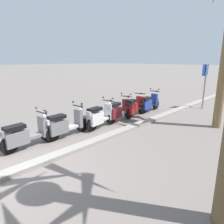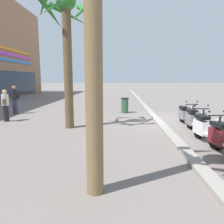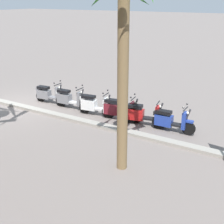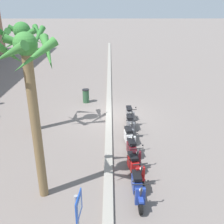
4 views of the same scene
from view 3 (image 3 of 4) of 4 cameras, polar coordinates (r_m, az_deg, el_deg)
name	(u,v)px [view 3 (image 3 of 4)]	position (r m, az deg, el deg)	size (l,w,h in m)	color
ground_plane	(20,106)	(15.82, -16.40, 1.13)	(200.00, 200.00, 0.00)	slate
curb_strip	(17,105)	(15.70, -16.86, 1.17)	(60.00, 0.36, 0.12)	gray
scooter_blue_far_back	(170,121)	(12.34, 10.54, -1.54)	(1.74, 0.56, 1.17)	black
scooter_red_last_in_row	(142,114)	(12.79, 5.50, -0.45)	(1.81, 0.69, 1.04)	black
scooter_maroon_mid_front	(119,109)	(13.28, 1.20, 0.49)	(1.84, 0.63, 1.17)	black
scooter_white_mid_centre	(94,105)	(13.83, -3.26, 1.28)	(1.74, 0.59, 1.17)	black
scooter_grey_mid_rear	(69,99)	(14.83, -7.79, 2.39)	(1.83, 0.56, 1.17)	black
scooter_grey_second_in_line	(49,94)	(15.75, -11.46, 3.18)	(1.80, 0.56, 1.17)	black
palm_tree_far_corner	(124,23)	(8.51, 2.11, 15.80)	(1.98, 2.03, 5.74)	olive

